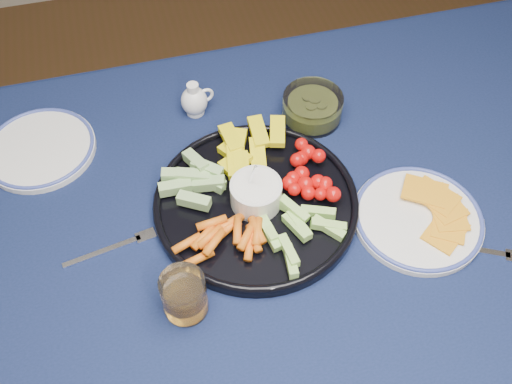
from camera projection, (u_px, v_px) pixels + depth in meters
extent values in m
plane|color=#51331C|center=(260.00, 384.00, 1.60)|extent=(4.00, 4.00, 0.00)
cylinder|color=#472917|center=(459.00, 143.00, 1.67)|extent=(0.07, 0.07, 0.70)
cube|color=#472917|center=(262.00, 251.00, 1.02)|extent=(1.60, 1.00, 0.04)
cube|color=#0D1837|center=(262.00, 244.00, 1.00)|extent=(1.66, 1.06, 0.01)
cube|color=#0D1837|center=(205.00, 101.00, 1.43)|extent=(1.66, 0.01, 0.30)
cylinder|color=black|center=(256.00, 204.00, 1.04)|extent=(0.37, 0.37, 0.02)
torus|color=black|center=(256.00, 200.00, 1.03)|extent=(0.37, 0.37, 0.01)
cylinder|color=white|center=(256.00, 194.00, 1.01)|extent=(0.09, 0.09, 0.05)
cylinder|color=white|center=(256.00, 187.00, 1.00)|extent=(0.08, 0.08, 0.01)
cylinder|color=white|center=(195.00, 111.00, 1.19)|extent=(0.04, 0.04, 0.01)
ellipsoid|color=white|center=(194.00, 101.00, 1.17)|extent=(0.05, 0.05, 0.06)
cylinder|color=white|center=(193.00, 89.00, 1.14)|extent=(0.02, 0.02, 0.02)
torus|color=white|center=(206.00, 95.00, 1.17)|extent=(0.03, 0.01, 0.03)
torus|color=#3A49A3|center=(193.00, 93.00, 1.15)|extent=(0.03, 0.03, 0.00)
cylinder|color=silver|center=(312.00, 107.00, 1.16)|extent=(0.12, 0.12, 0.06)
cylinder|color=#5C661D|center=(312.00, 111.00, 1.17)|extent=(0.10, 0.10, 0.03)
cylinder|color=white|center=(418.00, 219.00, 1.02)|extent=(0.23, 0.23, 0.01)
torus|color=#3A49A3|center=(419.00, 217.00, 1.02)|extent=(0.23, 0.23, 0.01)
cylinder|color=silver|center=(184.00, 295.00, 0.89)|extent=(0.07, 0.07, 0.09)
cylinder|color=orange|center=(185.00, 301.00, 0.91)|extent=(0.06, 0.06, 0.05)
cube|color=white|center=(102.00, 252.00, 0.99)|extent=(0.14, 0.03, 0.00)
cube|color=white|center=(146.00, 236.00, 1.01)|extent=(0.04, 0.03, 0.00)
cube|color=white|center=(465.00, 248.00, 0.99)|extent=(0.14, 0.08, 0.00)
cylinder|color=white|center=(40.00, 149.00, 1.12)|extent=(0.22, 0.22, 0.01)
torus|color=#3A49A3|center=(39.00, 147.00, 1.12)|extent=(0.21, 0.21, 0.01)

